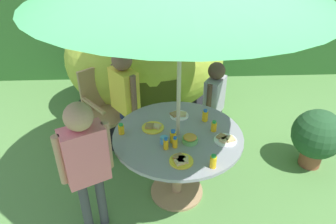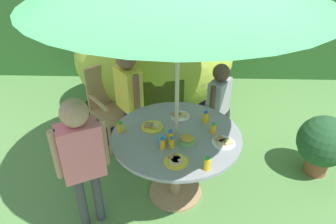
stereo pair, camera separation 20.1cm
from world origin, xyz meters
TOP-DOWN VIEW (x-y plane):
  - ground_plane at (0.00, 0.00)m, footprint 10.00×10.00m
  - hedge_backdrop at (0.00, 3.14)m, footprint 9.00×0.70m
  - garden_table at (0.00, 0.00)m, footprint 1.22×1.22m
  - wooden_chair at (-0.82, 0.99)m, footprint 0.70×0.70m
  - dome_tent at (-0.32, 1.75)m, footprint 2.50×2.50m
  - potted_plant at (1.59, 0.37)m, footprint 0.56×0.56m
  - child_in_grey_shirt at (0.48, 0.77)m, footprint 0.29×0.34m
  - child_in_yellow_shirt at (-0.55, 0.74)m, footprint 0.35×0.39m
  - child_in_pink_shirt at (-0.78, -0.39)m, footprint 0.41×0.33m
  - snack_bowl at (0.10, -0.13)m, footprint 0.14×0.14m
  - plate_mid_left at (-0.00, -0.39)m, footprint 0.20×0.20m
  - plate_back_edge at (0.03, 0.31)m, footprint 0.19×0.19m
  - plate_far_right at (0.42, -0.12)m, footprint 0.21×0.21m
  - plate_near_right at (-0.23, 0.11)m, footprint 0.21×0.21m
  - juice_bottle_near_left at (-0.12, -0.21)m, footprint 0.04×0.04m
  - juice_bottle_far_left at (-0.05, -0.12)m, footprint 0.06×0.06m
  - juice_bottle_center_front at (0.28, 0.22)m, footprint 0.06×0.06m
  - juice_bottle_center_back at (-0.04, -0.19)m, footprint 0.05×0.05m
  - juice_bottle_mid_right at (-0.53, 0.03)m, footprint 0.06×0.06m
  - juice_bottle_front_edge at (0.25, -0.47)m, footprint 0.06×0.06m
  - juice_bottle_spot_a at (0.34, 0.04)m, footprint 0.05×0.05m
  - cup_near at (-0.13, -0.13)m, footprint 0.07×0.07m

SIDE VIEW (x-z plane):
  - ground_plane at x=0.00m, z-range -0.02..0.00m
  - potted_plant at x=1.59m, z-range 0.06..0.77m
  - wooden_chair at x=-0.82m, z-range 0.04..1.02m
  - garden_table at x=0.00m, z-range 0.21..0.97m
  - child_in_grey_shirt at x=0.48m, z-range 0.16..1.29m
  - plate_near_right at x=-0.23m, z-range 0.75..0.78m
  - plate_back_edge at x=0.03m, z-range 0.75..0.78m
  - plate_far_right at x=0.42m, z-range 0.75..0.78m
  - plate_mid_left at x=0.00m, z-range 0.75..0.78m
  - cup_near at x=-0.13m, z-range 0.75..0.82m
  - snack_bowl at x=0.10m, z-range 0.75..0.83m
  - juice_bottle_spot_a at x=0.34m, z-range 0.75..0.86m
  - juice_bottle_center_back at x=-0.04m, z-range 0.75..0.86m
  - juice_bottle_mid_right at x=-0.53m, z-range 0.75..0.86m
  - dome_tent at x=-0.32m, z-range -0.01..1.63m
  - juice_bottle_near_left at x=-0.12m, z-range 0.75..0.87m
  - juice_bottle_front_edge at x=0.25m, z-range 0.75..0.87m
  - juice_bottle_center_front at x=0.28m, z-range 0.75..0.88m
  - juice_bottle_far_left at x=-0.05m, z-range 0.75..0.88m
  - child_in_yellow_shirt at x=-0.55m, z-range 0.18..1.49m
  - child_in_pink_shirt at x=-0.78m, z-range 0.18..1.52m
  - hedge_backdrop at x=0.00m, z-range 0.00..2.07m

